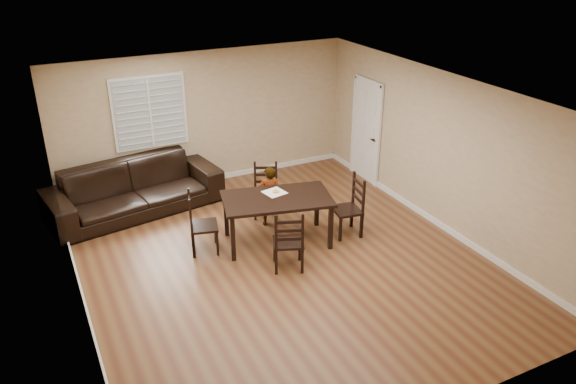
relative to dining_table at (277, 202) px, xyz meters
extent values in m
plane|color=brown|center=(-0.19, -0.59, -0.74)|extent=(7.00, 7.00, 0.00)
cube|color=tan|center=(-0.19, 2.91, 0.61)|extent=(6.00, 0.04, 2.70)
cube|color=tan|center=(-0.19, -4.09, 0.61)|extent=(6.00, 0.04, 2.70)
cube|color=tan|center=(-3.19, -0.59, 0.61)|extent=(0.04, 7.00, 2.70)
cube|color=tan|center=(2.81, -0.59, 0.61)|extent=(0.04, 7.00, 2.70)
cube|color=white|center=(-0.19, -0.59, 1.96)|extent=(6.00, 7.00, 0.04)
cube|color=white|center=(-1.29, 2.86, 0.91)|extent=(1.40, 0.08, 1.40)
cube|color=white|center=(2.78, 1.61, 0.29)|extent=(0.06, 0.94, 2.05)
cylinder|color=#332114|center=(2.75, 1.31, 0.21)|extent=(0.06, 0.06, 0.02)
cube|color=white|center=(-0.19, 2.89, -0.69)|extent=(6.00, 0.03, 0.10)
cube|color=white|center=(-3.18, -0.59, -0.69)|extent=(0.03, 7.00, 0.10)
cube|color=white|center=(2.79, -0.59, -0.69)|extent=(0.03, 7.00, 0.10)
cube|color=black|center=(0.00, 0.00, 0.06)|extent=(1.94, 1.36, 0.05)
cube|color=black|center=(-0.87, -0.22, -0.35)|extent=(0.08, 0.08, 0.77)
cube|color=black|center=(0.68, -0.59, -0.35)|extent=(0.08, 0.08, 0.77)
cube|color=black|center=(-0.68, 0.59, -0.35)|extent=(0.08, 0.08, 0.77)
cube|color=black|center=(0.87, 0.22, -0.35)|extent=(0.08, 0.08, 0.77)
cube|color=black|center=(0.23, 0.96, -0.31)|extent=(0.58, 0.56, 0.04)
cube|color=black|center=(0.31, 1.13, -0.24)|extent=(0.42, 0.22, 0.99)
cube|color=black|center=(-0.02, 0.88, -0.53)|extent=(0.05, 0.05, 0.40)
cube|color=black|center=(0.33, 0.72, -0.53)|extent=(0.05, 0.05, 0.40)
cube|color=black|center=(0.13, 1.20, -0.53)|extent=(0.05, 0.05, 0.40)
cube|color=black|center=(0.48, 1.04, -0.53)|extent=(0.05, 0.05, 0.40)
cube|color=black|center=(-0.18, -0.78, -0.30)|extent=(0.58, 0.56, 0.04)
cube|color=black|center=(-0.25, -0.96, -0.23)|extent=(0.44, 0.20, 1.02)
cube|color=black|center=(0.07, -0.68, -0.53)|extent=(0.05, 0.05, 0.42)
cube|color=black|center=(-0.30, -0.54, -0.53)|extent=(0.05, 0.05, 0.42)
cube|color=black|center=(-0.07, -1.02, -0.53)|extent=(0.05, 0.05, 0.42)
cube|color=black|center=(-0.43, -0.88, -0.53)|extent=(0.05, 0.05, 0.42)
cube|color=black|center=(-1.18, 0.28, -0.29)|extent=(0.54, 0.56, 0.04)
cube|color=black|center=(-1.37, 0.33, -0.22)|extent=(0.16, 0.46, 1.04)
cube|color=black|center=(-1.05, 0.03, -0.52)|extent=(0.05, 0.05, 0.43)
cube|color=black|center=(-0.94, 0.42, -0.52)|extent=(0.05, 0.05, 0.43)
cube|color=black|center=(-1.41, 0.13, -0.52)|extent=(0.05, 0.05, 0.43)
cube|color=black|center=(-1.30, 0.52, -0.52)|extent=(0.05, 0.05, 0.43)
cube|color=black|center=(1.18, -0.28, -0.28)|extent=(0.51, 0.54, 0.04)
cube|color=black|center=(1.37, -0.31, -0.21)|extent=(0.11, 0.48, 1.06)
cube|color=black|center=(1.02, -0.04, -0.52)|extent=(0.05, 0.05, 0.43)
cube|color=black|center=(0.96, -0.45, -0.52)|extent=(0.05, 0.05, 0.43)
cube|color=black|center=(1.39, -0.10, -0.52)|extent=(0.05, 0.05, 0.43)
cube|color=black|center=(1.33, -0.51, -0.52)|extent=(0.05, 0.05, 0.43)
imported|color=gray|center=(0.15, 0.62, -0.18)|extent=(0.46, 0.36, 1.11)
cube|color=beige|center=(0.05, 0.19, 0.09)|extent=(0.39, 0.39, 0.00)
torus|color=#C89448|center=(0.07, 0.19, 0.11)|extent=(0.11, 0.11, 0.04)
torus|color=silver|center=(0.07, 0.19, 0.12)|extent=(0.10, 0.10, 0.02)
imported|color=black|center=(-1.87, 2.20, -0.28)|extent=(3.29, 1.73, 0.91)
camera|label=1|loc=(-3.48, -7.44, 4.04)|focal=35.00mm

